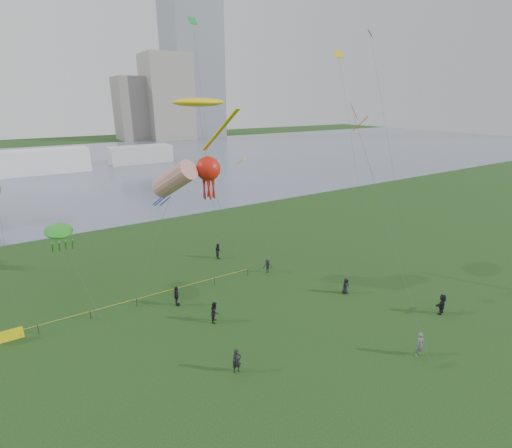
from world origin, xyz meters
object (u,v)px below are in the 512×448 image
fence (63,321)px  kite_octopus (208,169)px  kite_stingray (199,103)px  kite_flyer (420,344)px

fence → kite_octopus: bearing=1.9°
kite_stingray → kite_octopus: bearing=-97.5°
kite_flyer → fence: bearing=143.6°
kite_octopus → kite_stingray: bearing=69.8°
kite_stingray → kite_octopus: (-0.37, -2.21, -5.95)m
fence → kite_stingray: bearing=10.5°
kite_flyer → kite_octopus: bearing=116.3°
kite_flyer → kite_octopus: 23.17m
fence → kite_flyer: bearing=-39.5°
fence → kite_flyer: (22.14, -18.26, 0.40)m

